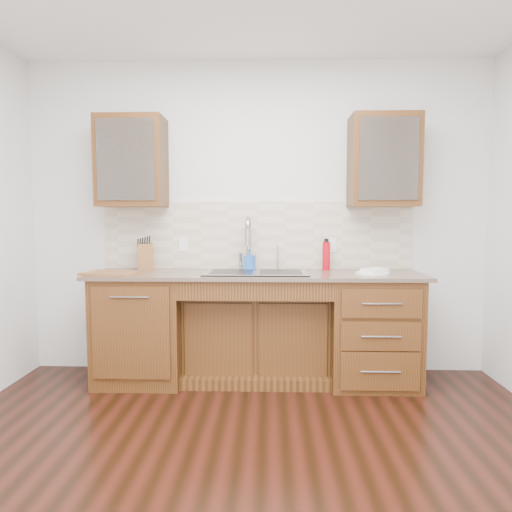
{
  "coord_description": "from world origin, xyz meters",
  "views": [
    {
      "loc": [
        0.11,
        -2.27,
        1.37
      ],
      "look_at": [
        0.0,
        1.4,
        1.05
      ],
      "focal_mm": 32.0,
      "sensor_mm": 36.0,
      "label": 1
    }
  ],
  "objects_px": {
    "soap_bottle": "(249,260)",
    "water_bottle": "(326,256)",
    "cutting_board": "(111,273)",
    "knife_block": "(145,257)",
    "plate": "(372,273)"
  },
  "relations": [
    {
      "from": "plate",
      "to": "knife_block",
      "type": "bearing_deg",
      "value": 172.46
    },
    {
      "from": "soap_bottle",
      "to": "water_bottle",
      "type": "bearing_deg",
      "value": 23.97
    },
    {
      "from": "water_bottle",
      "to": "plate",
      "type": "relative_size",
      "value": 0.89
    },
    {
      "from": "water_bottle",
      "to": "cutting_board",
      "type": "height_order",
      "value": "water_bottle"
    },
    {
      "from": "water_bottle",
      "to": "cutting_board",
      "type": "bearing_deg",
      "value": -168.48
    },
    {
      "from": "soap_bottle",
      "to": "water_bottle",
      "type": "xyz_separation_m",
      "value": [
        0.66,
        0.04,
        0.03
      ]
    },
    {
      "from": "cutting_board",
      "to": "knife_block",
      "type": "bearing_deg",
      "value": 59.44
    },
    {
      "from": "plate",
      "to": "knife_block",
      "type": "relative_size",
      "value": 1.18
    },
    {
      "from": "plate",
      "to": "knife_block",
      "type": "height_order",
      "value": "knife_block"
    },
    {
      "from": "water_bottle",
      "to": "plate",
      "type": "bearing_deg",
      "value": -40.87
    },
    {
      "from": "knife_block",
      "to": "cutting_board",
      "type": "xyz_separation_m",
      "value": [
        -0.19,
        -0.32,
        -0.1
      ]
    },
    {
      "from": "knife_block",
      "to": "water_bottle",
      "type": "bearing_deg",
      "value": -14.46
    },
    {
      "from": "plate",
      "to": "soap_bottle",
      "type": "bearing_deg",
      "value": 166.06
    },
    {
      "from": "soap_bottle",
      "to": "water_bottle",
      "type": "relative_size",
      "value": 0.75
    },
    {
      "from": "plate",
      "to": "cutting_board",
      "type": "bearing_deg",
      "value": -178.08
    }
  ]
}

